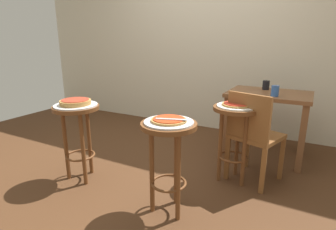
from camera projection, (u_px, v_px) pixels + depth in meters
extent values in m
plane|color=#4C2D19|center=(148.00, 169.00, 2.80)|extent=(6.00, 6.00, 0.00)
cube|color=beige|center=(209.00, 23.00, 3.79)|extent=(6.00, 0.10, 3.00)
cylinder|color=brown|center=(169.00, 125.00, 1.94)|extent=(0.41, 0.41, 0.03)
cylinder|color=brown|center=(176.00, 164.00, 2.14)|extent=(0.04, 0.04, 0.68)
cylinder|color=brown|center=(152.00, 171.00, 2.03)|extent=(0.04, 0.04, 0.68)
cylinder|color=brown|center=(178.00, 178.00, 1.93)|extent=(0.04, 0.04, 0.68)
torus|color=brown|center=(169.00, 183.00, 2.06)|extent=(0.27, 0.27, 0.02)
cylinder|color=silver|center=(169.00, 122.00, 1.93)|extent=(0.36, 0.36, 0.01)
cylinder|color=#B78442|center=(169.00, 120.00, 1.93)|extent=(0.26, 0.26, 0.01)
cylinder|color=red|center=(169.00, 119.00, 1.93)|extent=(0.23, 0.23, 0.01)
cylinder|color=brown|center=(76.00, 108.00, 2.43)|extent=(0.41, 0.41, 0.03)
cylinder|color=brown|center=(89.00, 141.00, 2.63)|extent=(0.04, 0.04, 0.68)
cylinder|color=brown|center=(66.00, 145.00, 2.52)|extent=(0.04, 0.04, 0.68)
cylinder|color=brown|center=(83.00, 150.00, 2.42)|extent=(0.04, 0.04, 0.68)
torus|color=brown|center=(80.00, 155.00, 2.56)|extent=(0.27, 0.27, 0.02)
cylinder|color=silver|center=(76.00, 105.00, 2.42)|extent=(0.38, 0.38, 0.01)
cylinder|color=#B78442|center=(75.00, 102.00, 2.42)|extent=(0.27, 0.27, 0.04)
cylinder|color=#B23823|center=(75.00, 100.00, 2.41)|extent=(0.24, 0.24, 0.01)
cylinder|color=brown|center=(236.00, 109.00, 2.40)|extent=(0.41, 0.41, 0.03)
cylinder|color=brown|center=(237.00, 142.00, 2.60)|extent=(0.04, 0.04, 0.68)
cylinder|color=brown|center=(220.00, 146.00, 2.49)|extent=(0.04, 0.04, 0.68)
cylinder|color=brown|center=(244.00, 151.00, 2.39)|extent=(0.04, 0.04, 0.68)
torus|color=brown|center=(233.00, 157.00, 2.52)|extent=(0.27, 0.27, 0.02)
cylinder|color=white|center=(237.00, 106.00, 2.39)|extent=(0.35, 0.35, 0.01)
cylinder|color=#B78442|center=(237.00, 105.00, 2.39)|extent=(0.26, 0.26, 0.01)
cylinder|color=red|center=(237.00, 103.00, 2.39)|extent=(0.23, 0.23, 0.01)
cube|color=brown|center=(269.00, 94.00, 2.95)|extent=(0.85, 0.63, 0.04)
cube|color=brown|center=(226.00, 128.00, 2.99)|extent=(0.06, 0.06, 0.69)
cube|color=brown|center=(302.00, 139.00, 2.65)|extent=(0.06, 0.06, 0.69)
cube|color=brown|center=(238.00, 116.00, 3.44)|extent=(0.06, 0.06, 0.69)
cube|color=brown|center=(305.00, 125.00, 3.10)|extent=(0.06, 0.06, 0.69)
cylinder|color=#3360B2|center=(275.00, 91.00, 2.73)|extent=(0.08, 0.08, 0.11)
cylinder|color=black|center=(266.00, 85.00, 3.09)|extent=(0.08, 0.08, 0.10)
cube|color=brown|center=(256.00, 136.00, 2.50)|extent=(0.50, 0.50, 0.04)
cube|color=brown|center=(248.00, 117.00, 2.32)|extent=(0.39, 0.15, 0.40)
cube|color=brown|center=(282.00, 159.00, 2.55)|extent=(0.04, 0.04, 0.42)
cube|color=brown|center=(247.00, 148.00, 2.80)|extent=(0.04, 0.04, 0.42)
cube|color=brown|center=(263.00, 171.00, 2.31)|extent=(0.04, 0.04, 0.42)
cube|color=brown|center=(227.00, 158.00, 2.56)|extent=(0.04, 0.04, 0.42)
cube|color=silver|center=(171.00, 119.00, 1.89)|extent=(0.22, 0.10, 0.01)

